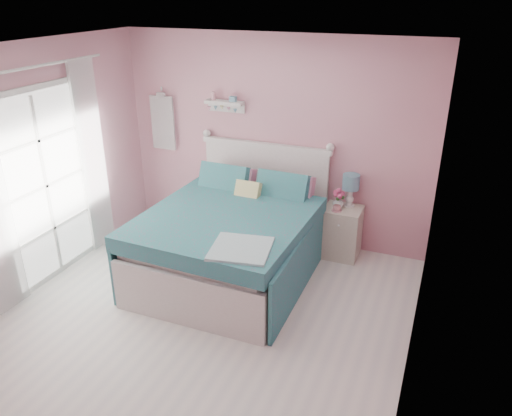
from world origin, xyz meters
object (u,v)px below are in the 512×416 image
Objects in this scene: teacup at (337,208)px; table_lamp at (351,184)px; bed at (232,240)px; vase at (338,202)px; nightstand at (342,232)px.

table_lamp is at bearing 62.00° from teacup.
vase is (1.00, 0.88, 0.29)m from bed.
teacup is at bearing 39.08° from bed.
nightstand is (1.07, 0.87, -0.10)m from bed.
bed reaches higher than teacup.
nightstand is 0.61m from table_lamp.
table_lamp is 2.91× the size of vase.
teacup is at bearing -120.56° from nightstand.
bed is 3.51× the size of nightstand.
nightstand is 4.58× the size of vase.
nightstand is 6.96× the size of teacup.
table_lamp is (0.05, 0.10, 0.60)m from nightstand.
vase is 1.52× the size of teacup.
bed is 1.30m from teacup.
table_lamp is at bearing 42.77° from bed.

